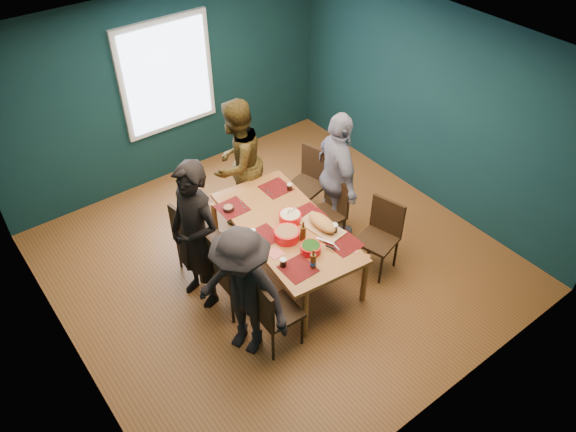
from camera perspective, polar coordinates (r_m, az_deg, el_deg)
name	(u,v)px	position (r m, az deg, el deg)	size (l,w,h in m)	color
room	(262,161)	(6.32, -2.68, 5.60)	(5.01, 5.01, 2.71)	brown
dining_table	(286,230)	(6.45, -0.20, -1.41)	(1.17, 2.04, 0.74)	#A55D31
chair_left_far	(193,235)	(6.62, -9.68, -1.93)	(0.52, 0.52, 0.98)	black
chair_left_mid	(229,271)	(6.12, -6.04, -5.53)	(0.47, 0.47, 1.02)	black
chair_left_near	(270,310)	(5.77, -1.82, -9.48)	(0.45, 0.45, 0.95)	black
chair_right_far	(311,177)	(7.46, 2.32, 4.00)	(0.53, 0.53, 0.96)	black
chair_right_mid	(331,208)	(7.00, 4.35, 0.86)	(0.42, 0.42, 0.91)	black
chair_right_near	(382,231)	(6.72, 9.50, -1.47)	(0.52, 0.52, 0.94)	black
person_far_left	(196,237)	(6.07, -9.35, -2.09)	(0.67, 0.44, 1.84)	black
person_back	(237,163)	(7.19, -5.22, 5.36)	(0.84, 0.66, 1.74)	black
person_right	(337,177)	(6.94, 5.04, 3.96)	(1.02, 0.42, 1.74)	silver
person_near_left	(243,294)	(5.60, -4.60, -7.91)	(1.03, 0.59, 1.59)	black
bowl_salad	(287,234)	(6.19, -0.12, -1.88)	(0.29, 0.29, 0.12)	red
bowl_dumpling	(290,217)	(6.42, 0.22, -0.10)	(0.26, 0.26, 0.24)	red
bowl_herbs	(311,248)	(6.05, 2.31, -3.26)	(0.23, 0.23, 0.10)	red
cutting_board	(322,224)	(6.33, 3.47, -0.78)	(0.36, 0.67, 0.15)	tan
small_bowl	(228,208)	(6.63, -6.08, 0.78)	(0.13, 0.13, 0.05)	black
beer_bottle_a	(313,261)	(5.86, 2.57, -4.58)	(0.07, 0.07, 0.24)	#41250B
beer_bottle_b	(303,233)	(6.16, 1.54, -1.71)	(0.06, 0.06, 0.25)	#41250B
cola_glass_a	(283,262)	(5.88, -0.50, -4.74)	(0.07, 0.07, 0.10)	black
cola_glass_b	(334,228)	(6.29, 4.69, -1.24)	(0.08, 0.08, 0.12)	black
cola_glass_c	(290,187)	(6.89, 0.16, 2.99)	(0.07, 0.07, 0.09)	black
cola_glass_d	(253,233)	(6.24, -3.58, -1.71)	(0.07, 0.07, 0.09)	black
napkin_a	(308,210)	(6.62, 2.01, 0.65)	(0.13, 0.13, 0.00)	#DC615C
napkin_b	(275,253)	(6.06, -1.30, -3.78)	(0.15, 0.15, 0.00)	#DC615C
napkin_c	(351,248)	(6.16, 6.46, -3.20)	(0.15, 0.15, 0.00)	#DC615C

